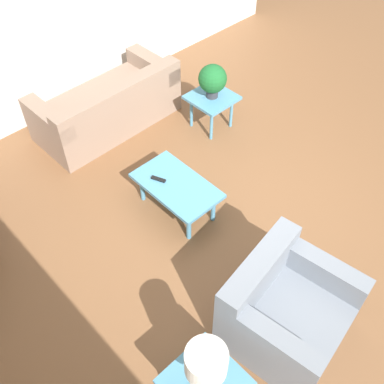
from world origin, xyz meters
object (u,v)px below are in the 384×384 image
Objects in this scene: armchair at (284,310)px; coffee_table at (177,187)px; table_lamp at (206,365)px; sofa at (108,107)px; side_table_plant at (212,101)px; potted_plant at (213,79)px.

coffee_table is at bearing 72.29° from armchair.
table_lamp reaches higher than coffee_table.
sofa reaches higher than coffee_table.
table_lamp reaches higher than side_table_plant.
table_lamp is at bearing 143.53° from coffee_table.
side_table_plant is at bearing 134.37° from sofa.
side_table_plant is 1.24× the size of potted_plant.
sofa is 1.97× the size of coffee_table.
potted_plant is (0.75, -1.28, 0.37)m from coffee_table.
coffee_table is 2.15× the size of potted_plant.
sofa is 3.69m from table_lamp.
potted_plant is 3.46m from table_lamp.
coffee_table is (-1.67, 0.35, 0.06)m from sofa.
sofa is 1.70× the size of armchair.
coffee_table is 1.49m from side_table_plant.
potted_plant reaches higher than sofa.
armchair is 2.89m from potted_plant.
coffee_table is 2.08m from table_lamp.
coffee_table is at bearing -36.47° from table_lamp.
armchair reaches higher than sofa.
side_table_plant is (2.40, -1.56, 0.08)m from armchair.
sofa is 3.38m from armchair.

